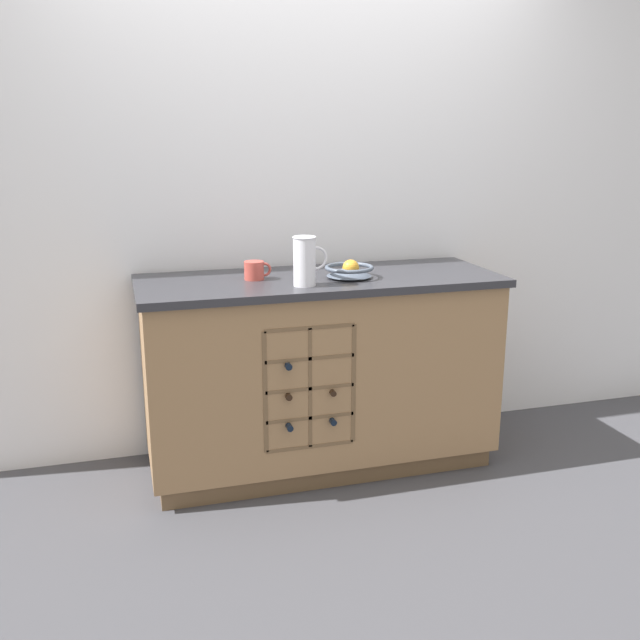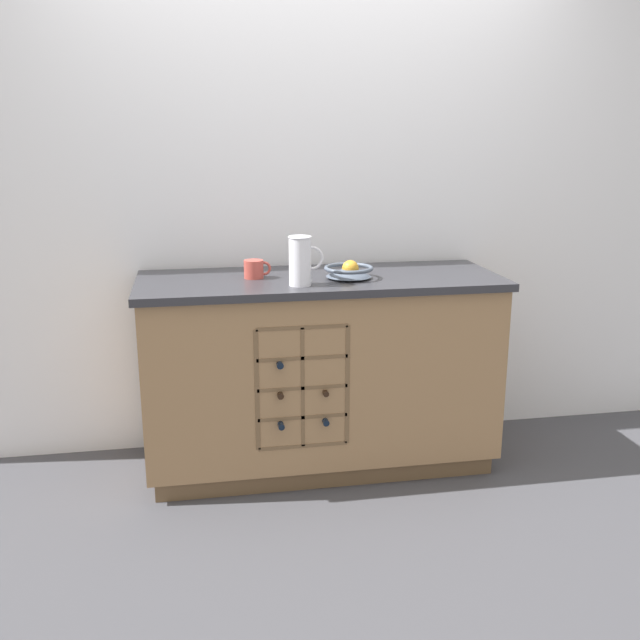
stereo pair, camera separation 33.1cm
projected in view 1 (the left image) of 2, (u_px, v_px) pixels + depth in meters
name	position (u px, v px, depth m)	size (l,w,h in m)	color
ground_plane	(320.00, 462.00, 3.50)	(14.00, 14.00, 0.00)	#424247
back_wall	(300.00, 194.00, 3.50)	(4.40, 0.06, 2.55)	white
kitchen_island	(320.00, 372.00, 3.37)	(1.66, 0.64, 0.93)	brown
fruit_bowl	(349.00, 270.00, 3.23)	(0.22, 0.22, 0.08)	#4C5666
white_pitcher	(305.00, 260.00, 3.05)	(0.15, 0.10, 0.21)	white
ceramic_mug	(255.00, 270.00, 3.19)	(0.12, 0.09, 0.08)	#B7473D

